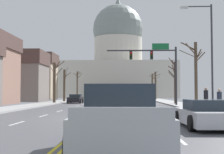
{
  "coord_description": "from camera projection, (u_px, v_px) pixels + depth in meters",
  "views": [
    {
      "loc": [
        1.72,
        -18.92,
        1.5
      ],
      "look_at": [
        0.08,
        25.49,
        3.67
      ],
      "focal_mm": 51.58,
      "sensor_mm": 36.0,
      "label": 1
    }
  ],
  "objects": [
    {
      "name": "sedan_near_00",
      "position": [
        126.0,
        102.0,
        32.27
      ],
      "size": [
        2.11,
        4.26,
        1.11
      ],
      "color": "#9EA3A8",
      "rests_on": "ground"
    },
    {
      "name": "pedestrian_00",
      "position": [
        206.0,
        98.0,
        24.67
      ],
      "size": [
        0.35,
        0.34,
        1.76
      ],
      "color": "#4C4238",
      "rests_on": "ground"
    },
    {
      "name": "sedan_oncoming_00",
      "position": [
        75.0,
        99.0,
        46.23
      ],
      "size": [
        1.99,
        4.23,
        1.27
      ],
      "color": "black",
      "rests_on": "ground"
    },
    {
      "name": "flank_building_01",
      "position": [
        26.0,
        76.0,
        68.17
      ],
      "size": [
        12.58,
        7.49,
        9.75
      ],
      "color": "tan",
      "rests_on": "ground"
    },
    {
      "name": "bare_tree_02",
      "position": [
        175.0,
        80.0,
        40.6
      ],
      "size": [
        1.31,
        2.08,
        5.95
      ],
      "color": "#423328",
      "rests_on": "ground"
    },
    {
      "name": "street_lamp_right",
      "position": [
        208.0,
        47.0,
        23.62
      ],
      "size": [
        2.33,
        0.24,
        7.89
      ],
      "color": "#333338",
      "rests_on": "ground"
    },
    {
      "name": "sedan_near_01",
      "position": [
        127.0,
        104.0,
        26.3
      ],
      "size": [
        2.01,
        4.36,
        1.12
      ],
      "color": "#9EA3A8",
      "rests_on": "ground"
    },
    {
      "name": "bare_tree_06",
      "position": [
        195.0,
        71.0,
        31.81
      ],
      "size": [
        2.54,
        2.18,
        6.42
      ],
      "color": "#4C3D2D",
      "rests_on": "ground"
    },
    {
      "name": "pedestrian_01",
      "position": [
        219.0,
        99.0,
        22.91
      ],
      "size": [
        0.35,
        0.34,
        1.65
      ],
      "color": "black",
      "rests_on": "ground"
    },
    {
      "name": "ground",
      "position": [
        95.0,
        118.0,
        18.88
      ],
      "size": [
        20.0,
        180.0,
        0.2
      ],
      "color": "#4D4D52"
    },
    {
      "name": "sedan_oncoming_01",
      "position": [
        103.0,
        98.0,
        57.0
      ],
      "size": [
        2.08,
        4.35,
        1.23
      ],
      "color": "#6B6056",
      "rests_on": "ground"
    },
    {
      "name": "bare_tree_04",
      "position": [
        155.0,
        85.0,
        66.76
      ],
      "size": [
        2.16,
        2.01,
        5.9
      ],
      "color": "#4C3D2D",
      "rests_on": "ground"
    },
    {
      "name": "bare_tree_00",
      "position": [
        152.0,
        86.0,
        71.6
      ],
      "size": [
        1.96,
        1.23,
        6.23
      ],
      "color": "#4C3D2D",
      "rests_on": "ground"
    },
    {
      "name": "bare_tree_01",
      "position": [
        55.0,
        81.0,
        44.47
      ],
      "size": [
        2.07,
        1.88,
        5.98
      ],
      "color": "#4C3D2D",
      "rests_on": "ground"
    },
    {
      "name": "sedan_near_02",
      "position": [
        129.0,
        108.0,
        19.77
      ],
      "size": [
        2.0,
        4.45,
        1.21
      ],
      "color": "black",
      "rests_on": "ground"
    },
    {
      "name": "bare_tree_03",
      "position": [
        64.0,
        85.0,
        51.62
      ],
      "size": [
        1.39,
        2.02,
        5.51
      ],
      "color": "#4C3D2D",
      "rests_on": "ground"
    },
    {
      "name": "sedan_near_03",
      "position": [
        206.0,
        115.0,
        13.74
      ],
      "size": [
        2.16,
        4.69,
        1.2
      ],
      "color": "silver",
      "rests_on": "ground"
    },
    {
      "name": "flank_building_00",
      "position": [
        19.0,
        76.0,
        54.54
      ],
      "size": [
        8.99,
        7.53,
        8.5
      ],
      "color": "slate",
      "rests_on": "ground"
    },
    {
      "name": "pickup_truck_near_04",
      "position": [
        120.0,
        121.0,
        8.4
      ],
      "size": [
        2.35,
        5.76,
        1.73
      ],
      "color": "#ADB2B7",
      "rests_on": "ground"
    },
    {
      "name": "capitol_building",
      "position": [
        118.0,
        63.0,
        95.11
      ],
      "size": [
        32.69,
        21.75,
        30.12
      ],
      "color": "beige",
      "rests_on": "ground"
    },
    {
      "name": "sedan_oncoming_02",
      "position": [
        107.0,
        97.0,
        68.37
      ],
      "size": [
        2.08,
        4.38,
        1.19
      ],
      "color": "silver",
      "rests_on": "ground"
    },
    {
      "name": "bare_tree_05",
      "position": [
        77.0,
        84.0,
        70.44
      ],
      "size": [
        1.85,
        1.98,
        6.04
      ],
      "color": "#4C3D2D",
      "rests_on": "ground"
    },
    {
      "name": "signal_gantry",
      "position": [
        156.0,
        61.0,
        36.28
      ],
      "size": [
        7.91,
        0.41,
        6.94
      ],
      "color": "#28282D",
      "rests_on": "ground"
    }
  ]
}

